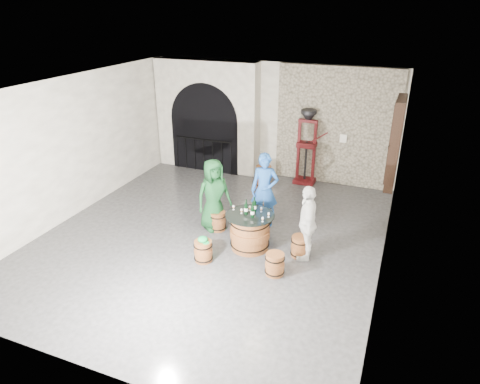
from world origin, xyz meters
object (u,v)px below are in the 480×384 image
at_px(barrel_stool_right, 300,246).
at_px(person_white, 307,223).
at_px(barrel_stool_far, 263,216).
at_px(wine_bottle_right, 254,206).
at_px(person_blue, 265,190).
at_px(barrel_stool_left, 218,221).
at_px(barrel_table, 250,232).
at_px(side_barrel, 264,177).
at_px(person_green, 214,195).
at_px(barrel_stool_near_right, 275,264).
at_px(wine_bottle_left, 246,208).
at_px(barrel_stool_near_left, 203,251).
at_px(wine_bottle_center, 253,211).
at_px(corking_press, 307,141).

bearing_deg(barrel_stool_right, person_white, 4.18).
height_order(barrel_stool_far, person_white, person_white).
bearing_deg(wine_bottle_right, person_blue, 95.89).
bearing_deg(barrel_stool_far, barrel_stool_left, -146.33).
bearing_deg(barrel_table, side_barrel, 103.96).
distance_m(barrel_stool_left, person_green, 0.61).
height_order(barrel_stool_near_right, wine_bottle_left, wine_bottle_left).
bearing_deg(barrel_stool_near_left, barrel_stool_left, 101.81).
xyz_separation_m(person_white, wine_bottle_center, (-1.07, -0.16, 0.13)).
xyz_separation_m(barrel_table, barrel_stool_near_left, (-0.67, -0.79, -0.16)).
distance_m(barrel_stool_near_left, person_blue, 2.07).
bearing_deg(wine_bottle_left, side_barrel, 102.44).
relative_size(barrel_stool_near_right, person_blue, 0.26).
relative_size(person_white, corking_press, 0.75).
relative_size(barrel_table, wine_bottle_center, 3.06).
relative_size(barrel_stool_far, barrel_stool_right, 1.00).
bearing_deg(barrel_stool_near_left, barrel_stool_near_right, 3.35).
xyz_separation_m(wine_bottle_right, side_barrel, (-0.81, 2.96, -0.60)).
bearing_deg(wine_bottle_center, person_white, 8.72).
relative_size(person_blue, corking_press, 0.82).
distance_m(barrel_stool_right, person_white, 0.56).
bearing_deg(wine_bottle_right, person_white, -4.20).
xyz_separation_m(barrel_stool_near_left, corking_press, (0.87, 4.63, 0.99)).
xyz_separation_m(barrel_stool_near_right, side_barrel, (-1.54, 3.84, 0.08)).
xyz_separation_m(barrel_stool_far, person_white, (1.21, -0.96, 0.55)).
xyz_separation_m(barrel_table, barrel_stool_near_right, (0.76, -0.71, -0.16)).
relative_size(barrel_stool_far, person_white, 0.28).
bearing_deg(wine_bottle_right, barrel_stool_left, 163.19).
relative_size(barrel_stool_far, wine_bottle_center, 1.35).
relative_size(barrel_stool_right, corking_press, 0.21).
relative_size(wine_bottle_right, side_barrel, 0.54).
bearing_deg(barrel_stool_near_left, corking_press, 79.33).
bearing_deg(barrel_stool_near_right, corking_press, 97.06).
relative_size(barrel_stool_right, person_white, 0.28).
distance_m(person_green, person_blue, 1.13).
bearing_deg(person_blue, barrel_stool_near_right, -75.34).
bearing_deg(wine_bottle_center, barrel_stool_near_left, -136.51).
height_order(person_white, wine_bottle_right, person_white).
bearing_deg(person_white, person_green, -116.05).
relative_size(barrel_table, barrel_stool_left, 2.27).
bearing_deg(wine_bottle_center, barrel_stool_left, 152.08).
bearing_deg(barrel_stool_right, person_green, 168.23).
xyz_separation_m(person_blue, corking_press, (0.26, 2.75, 0.36)).
relative_size(barrel_table, barrel_stool_near_left, 2.27).
xyz_separation_m(barrel_stool_near_left, person_green, (-0.37, 1.30, 0.59)).
xyz_separation_m(barrel_stool_far, person_green, (-0.98, -0.53, 0.59)).
bearing_deg(person_blue, corking_press, 74.46).
distance_m(person_white, corking_press, 3.89).
xyz_separation_m(person_white, corking_press, (-0.95, 3.75, 0.43)).
height_order(wine_bottle_right, corking_press, corking_press).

